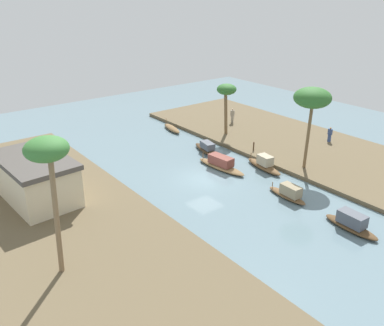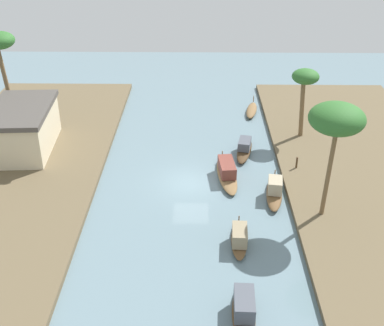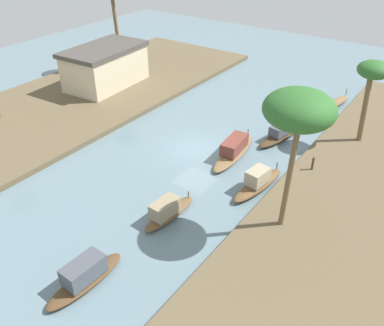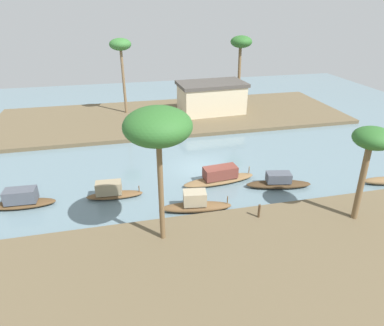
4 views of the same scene
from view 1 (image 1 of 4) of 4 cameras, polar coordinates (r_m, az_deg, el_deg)
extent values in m
plane|color=slate|center=(35.22, 1.81, -2.20)|extent=(62.95, 62.95, 0.00)
cube|color=brown|center=(43.68, 14.72, 2.40)|extent=(37.73, 12.55, 0.36)
cube|color=brown|center=(29.68, -17.55, -8.15)|extent=(37.73, 12.55, 0.36)
ellipsoid|color=brown|center=(32.89, 12.99, -4.41)|extent=(3.69, 1.10, 0.36)
cube|color=gray|center=(32.44, 13.50, -3.70)|extent=(1.67, 0.92, 0.81)
cylinder|color=brown|center=(33.71, 11.06, -2.89)|extent=(0.07, 0.07, 0.39)
ellipsoid|color=brown|center=(47.29, -2.79, 4.80)|extent=(3.76, 1.53, 0.49)
cylinder|color=brown|center=(48.55, -3.60, 5.86)|extent=(0.07, 0.07, 0.56)
ellipsoid|color=brown|center=(37.54, 9.89, -0.49)|extent=(4.44, 1.60, 0.49)
cube|color=tan|center=(37.21, 10.07, 0.40)|extent=(1.49, 1.07, 0.85)
cylinder|color=brown|center=(38.74, 8.16, 1.08)|extent=(0.07, 0.07, 0.48)
ellipsoid|color=#47331E|center=(40.72, 2.10, 1.73)|extent=(4.61, 1.86, 0.46)
cube|color=#4C515B|center=(40.47, 2.16, 2.44)|extent=(1.77, 1.16, 0.65)
ellipsoid|color=brown|center=(37.13, 4.06, -0.53)|extent=(5.39, 1.74, 0.41)
cube|color=brown|center=(36.93, 4.02, 0.37)|extent=(2.44, 1.23, 0.81)
cylinder|color=brown|center=(38.45, 1.53, 1.07)|extent=(0.07, 0.07, 0.53)
ellipsoid|color=brown|center=(30.03, 21.10, -8.25)|extent=(4.03, 1.27, 0.39)
cube|color=#4C515B|center=(29.74, 21.24, -7.20)|extent=(1.90, 1.03, 0.85)
cylinder|color=#33477A|center=(44.96, 18.44, 3.30)|extent=(0.36, 0.36, 0.75)
cube|color=#33477A|center=(44.75, 18.55, 4.10)|extent=(0.43, 0.24, 0.59)
sphere|color=tan|center=(44.63, 18.61, 4.58)|extent=(0.20, 0.20, 0.20)
cylinder|color=gray|center=(49.01, 5.58, 6.03)|extent=(0.43, 0.43, 0.83)
cube|color=gray|center=(48.80, 5.62, 6.87)|extent=(0.50, 0.47, 0.66)
sphere|color=tan|center=(48.68, 5.64, 7.36)|extent=(0.23, 0.23, 0.23)
cylinder|color=#4C3823|center=(40.71, 8.51, 2.31)|extent=(0.14, 0.14, 0.84)
cylinder|color=brown|center=(36.98, 15.72, 3.49)|extent=(0.27, 0.42, 5.65)
ellipsoid|color=#2D6628|center=(36.03, 16.31, 8.66)|extent=(3.14, 3.14, 1.73)
cylinder|color=brown|center=(44.54, 4.69, 6.78)|extent=(0.34, 0.58, 4.50)
ellipsoid|color=#2D6628|center=(43.87, 4.80, 10.12)|extent=(2.07, 2.07, 1.14)
cylinder|color=#7F6647|center=(23.27, -18.23, -7.09)|extent=(0.29, 0.55, 6.86)
ellipsoid|color=#387533|center=(21.67, -19.48, 1.84)|extent=(2.25, 2.25, 1.24)
cube|color=beige|center=(32.66, -20.72, -2.32)|extent=(7.14, 4.48, 2.98)
cube|color=#4C4742|center=(32.03, -21.13, 0.39)|extent=(7.57, 4.75, 0.36)
camera|label=2|loc=(21.58, 69.52, 15.87)|focal=46.63mm
camera|label=3|loc=(34.22, 45.68, 14.59)|focal=38.26mm
camera|label=4|loc=(46.31, 29.23, 16.01)|focal=30.46mm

